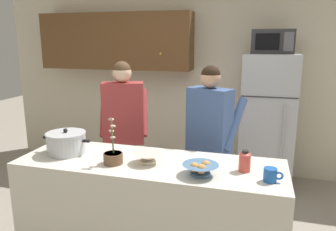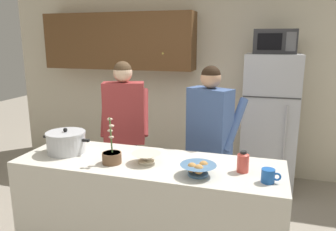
{
  "view_description": "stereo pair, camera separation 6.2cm",
  "coord_description": "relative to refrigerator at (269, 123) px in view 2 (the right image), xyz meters",
  "views": [
    {
      "loc": [
        0.8,
        -2.29,
        1.85
      ],
      "look_at": [
        0.0,
        0.55,
        1.17
      ],
      "focal_mm": 34.89,
      "sensor_mm": 36.0,
      "label": 1
    },
    {
      "loc": [
        0.85,
        -2.27,
        1.85
      ],
      "look_at": [
        0.0,
        0.55,
        1.17
      ],
      "focal_mm": 34.89,
      "sensor_mm": 36.0,
      "label": 2
    }
  ],
  "objects": [
    {
      "name": "bread_bowl",
      "position": [
        -0.48,
        -2.01,
        0.12
      ],
      "size": [
        0.26,
        0.26,
        0.1
      ],
      "color": "#4C7299",
      "rests_on": "kitchen_island"
    },
    {
      "name": "bottle_near_edge",
      "position": [
        -0.19,
        -1.84,
        0.15
      ],
      "size": [
        0.09,
        0.09,
        0.16
      ],
      "color": "#D84C3F",
      "rests_on": "kitchen_island"
    },
    {
      "name": "person_by_sink",
      "position": [
        -0.55,
        -1.14,
        0.17
      ],
      "size": [
        0.6,
        0.56,
        1.63
      ],
      "color": "black",
      "rests_on": "ground"
    },
    {
      "name": "potted_orchid",
      "position": [
        -1.17,
        -1.96,
        0.13
      ],
      "size": [
        0.15,
        0.15,
        0.37
      ],
      "color": "brown",
      "rests_on": "kitchen_island"
    },
    {
      "name": "microwave",
      "position": [
        0.0,
        -0.02,
        0.99
      ],
      "size": [
        0.48,
        0.37,
        0.28
      ],
      "color": "#2D2D30",
      "rests_on": "refrigerator"
    },
    {
      "name": "refrigerator",
      "position": [
        0.0,
        0.0,
        0.0
      ],
      "size": [
        0.64,
        0.68,
        1.7
      ],
      "color": "#B7BABF",
      "rests_on": "ground"
    },
    {
      "name": "cooking_pot",
      "position": [
        -1.66,
        -1.85,
        0.16
      ],
      "size": [
        0.44,
        0.33,
        0.22
      ],
      "color": "silver",
      "rests_on": "kitchen_island"
    },
    {
      "name": "empty_bowl",
      "position": [
        -0.92,
        -1.88,
        0.12
      ],
      "size": [
        0.23,
        0.23,
        0.08
      ],
      "color": "beige",
      "rests_on": "kitchen_island"
    },
    {
      "name": "coffee_mug",
      "position": [
        -0.01,
        -1.98,
        0.12
      ],
      "size": [
        0.13,
        0.09,
        0.1
      ],
      "color": "#1E59B2",
      "rests_on": "kitchen_island"
    },
    {
      "name": "back_wall_unit",
      "position": [
        -1.2,
        0.4,
        0.58
      ],
      "size": [
        6.0,
        0.48,
        2.6
      ],
      "color": "beige",
      "rests_on": "ground"
    },
    {
      "name": "kitchen_island",
      "position": [
        -0.92,
        -1.85,
        -0.39
      ],
      "size": [
        2.1,
        0.68,
        0.92
      ],
      "primitive_type": "cube",
      "color": "silver",
      "rests_on": "ground"
    },
    {
      "name": "person_near_pot",
      "position": [
        -1.46,
        -1.1,
        0.18
      ],
      "size": [
        0.59,
        0.54,
        1.65
      ],
      "color": "#33384C",
      "rests_on": "ground"
    }
  ]
}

